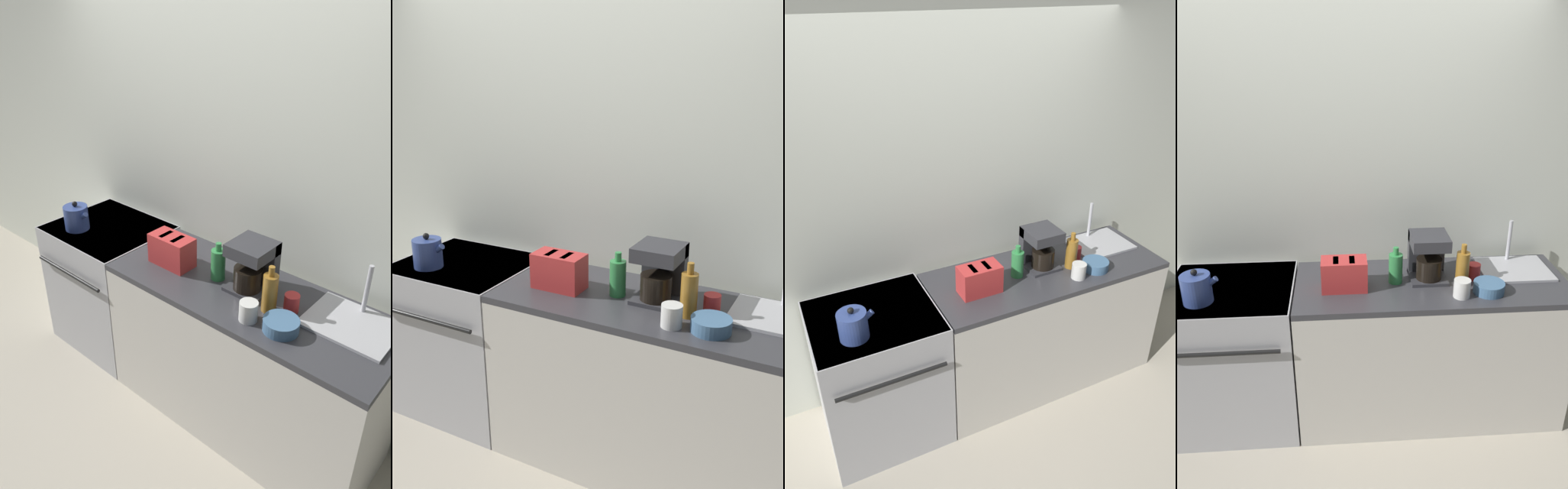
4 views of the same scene
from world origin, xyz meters
The scene contains 13 objects.
ground_plane centered at (0.00, 0.00, 0.00)m, with size 12.00×12.00×0.00m, color beige.
wall_back centered at (0.00, 0.72, 1.30)m, with size 8.00×0.05×2.60m.
stove centered at (-0.62, 0.33, 0.47)m, with size 0.74×0.70×0.93m.
counter_block centered at (0.58, 0.32, 0.46)m, with size 1.62×0.64×0.93m.
kettle centered at (-0.75, 0.18, 1.01)m, with size 0.20×0.16×0.20m.
toaster centered at (0.06, 0.27, 1.02)m, with size 0.26×0.14×0.18m.
coffee_maker centered at (0.56, 0.38, 1.07)m, with size 0.22×0.22×0.28m.
sink_tray centered at (1.11, 0.43, 0.94)m, with size 0.43×0.34×0.28m.
bottle_amber centered at (0.74, 0.26, 1.04)m, with size 0.08×0.08×0.26m.
bottle_green centered at (0.36, 0.33, 1.02)m, with size 0.08×0.08×0.23m.
cup_red centered at (0.83, 0.33, 0.98)m, with size 0.08×0.08×0.10m.
cup_white centered at (0.71, 0.13, 0.98)m, with size 0.09×0.09×0.10m.
bowl centered at (0.87, 0.17, 0.96)m, with size 0.18×0.18×0.06m.
Camera 1 is at (1.76, -1.46, 2.39)m, focal length 35.00 mm.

